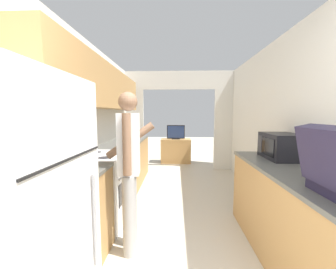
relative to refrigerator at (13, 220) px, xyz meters
The scene contains 11 objects.
wall_left 1.75m from the refrigerator, 100.97° to the left, with size 0.38×7.14×2.50m.
wall_right 2.71m from the refrigerator, 26.51° to the left, with size 0.06×7.14×2.50m.
wall_far_with_doorway 4.36m from the refrigerator, 76.54° to the left, with size 3.12×0.06×2.50m.
counter_left 2.39m from the refrigerator, 91.32° to the left, with size 0.62×3.51×0.91m.
counter_right 2.21m from the refrigerator, 18.87° to the left, with size 0.62×2.16×0.91m.
refrigerator is the anchor object (origin of this frame).
range_oven 1.52m from the refrigerator, 91.79° to the left, with size 0.66×0.77×1.05m.
person 1.06m from the refrigerator, 64.11° to the left, with size 0.53×0.40×1.66m.
microwave 2.55m from the refrigerator, 31.56° to the left, with size 0.36×0.50×0.30m.
tv_cabinet 4.99m from the refrigerator, 79.21° to the left, with size 0.86×0.42×0.70m.
television 4.93m from the refrigerator, 79.12° to the left, with size 0.51×0.16×0.41m.
Camera 1 is at (-0.07, -0.51, 1.44)m, focal length 22.00 mm.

